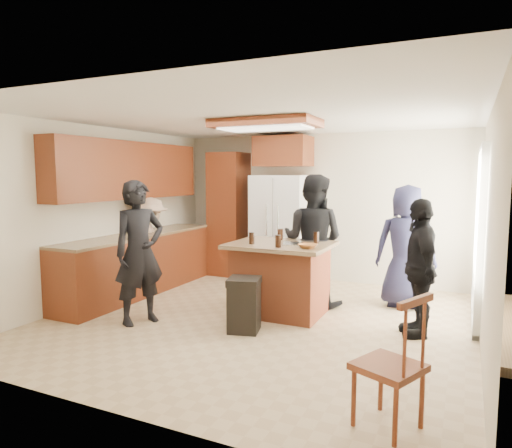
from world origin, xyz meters
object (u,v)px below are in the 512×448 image
at_px(person_counter, 151,244).
at_px(person_behind_left, 313,240).
at_px(person_behind_right, 406,246).
at_px(trash_bin, 244,304).
at_px(person_front_left, 139,252).
at_px(refrigerator, 281,228).
at_px(kitchen_island, 280,277).
at_px(spindle_chair, 391,367).
at_px(person_side_right, 419,268).

bearing_deg(person_counter, person_behind_left, -105.61).
xyz_separation_m(person_behind_right, trash_bin, (-1.56, -1.82, -0.52)).
bearing_deg(person_behind_right, person_front_left, 30.63).
xyz_separation_m(person_behind_left, person_counter, (-2.54, -0.30, -0.18)).
relative_size(refrigerator, kitchen_island, 1.41).
xyz_separation_m(person_behind_left, spindle_chair, (1.49, -2.79, -0.45)).
xyz_separation_m(person_side_right, person_counter, (-4.01, 0.38, -0.05)).
height_order(person_behind_right, person_counter, person_behind_right).
height_order(person_behind_left, trash_bin, person_behind_left).
bearing_deg(person_counter, refrigerator, -70.30).
bearing_deg(trash_bin, person_behind_left, 75.34).
distance_m(person_behind_left, person_counter, 2.57).
xyz_separation_m(person_front_left, trash_bin, (1.29, 0.25, -0.56)).
height_order(person_counter, refrigerator, refrigerator).
distance_m(person_counter, kitchen_island, 2.33).
distance_m(person_front_left, person_side_right, 3.28).
bearing_deg(kitchen_island, refrigerator, 111.67).
bearing_deg(trash_bin, person_behind_right, 49.45).
distance_m(person_front_left, trash_bin, 1.43).
distance_m(person_counter, trash_bin, 2.47).
bearing_deg(person_behind_right, kitchen_island, 29.21).
distance_m(person_counter, spindle_chair, 4.75).
distance_m(person_front_left, person_behind_left, 2.34).
xyz_separation_m(person_behind_left, person_behind_right, (1.19, 0.42, -0.07)).
bearing_deg(refrigerator, person_counter, -137.88).
height_order(person_counter, kitchen_island, person_counter).
xyz_separation_m(person_front_left, spindle_chair, (3.15, -1.13, -0.42)).
bearing_deg(spindle_chair, refrigerator, 121.57).
relative_size(person_behind_left, person_behind_right, 1.08).
bearing_deg(person_counter, kitchen_island, -119.14).
relative_size(person_side_right, refrigerator, 0.86).
distance_m(person_side_right, person_counter, 4.03).
distance_m(person_behind_right, refrigerator, 2.25).
bearing_deg(kitchen_island, person_behind_right, 34.63).
bearing_deg(spindle_chair, person_front_left, 160.19).
xyz_separation_m(person_behind_left, kitchen_island, (-0.25, -0.57, -0.43)).
relative_size(person_behind_right, refrigerator, 0.93).
xyz_separation_m(refrigerator, kitchen_island, (0.69, -1.73, -0.43)).
xyz_separation_m(kitchen_island, spindle_chair, (1.74, -2.22, -0.02)).
height_order(person_front_left, person_side_right, person_front_left).
relative_size(refrigerator, trash_bin, 2.86).
xyz_separation_m(person_front_left, person_behind_left, (1.66, 1.66, 0.03)).
xyz_separation_m(trash_bin, spindle_chair, (1.85, -1.39, 0.13)).
height_order(person_behind_left, person_side_right, person_behind_left).
relative_size(person_behind_left, trash_bin, 2.88).
height_order(trash_bin, spindle_chair, spindle_chair).
relative_size(person_behind_left, person_counter, 1.24).
xyz_separation_m(person_behind_right, person_counter, (-3.74, -0.73, -0.11)).
distance_m(person_behind_left, refrigerator, 1.48).
height_order(person_side_right, refrigerator, refrigerator).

